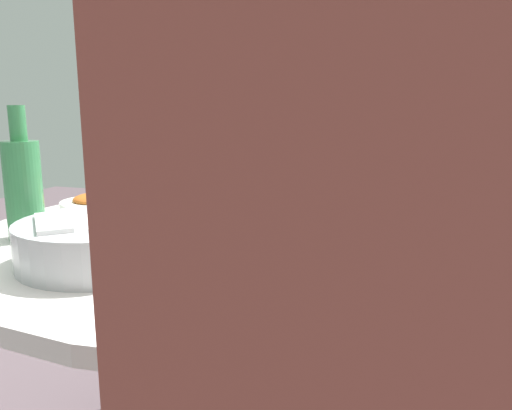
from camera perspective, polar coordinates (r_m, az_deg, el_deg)
round_dining_table at (r=1.19m, az=-1.42°, el=-9.30°), size 1.21×1.21×0.72m
rice_bowl at (r=0.93m, az=-17.13°, el=-3.89°), size 0.31×0.31×0.09m
soup_bowl at (r=1.30m, az=14.73°, el=0.14°), size 0.28×0.27×0.07m
dish_greens at (r=0.87m, az=11.19°, el=-6.04°), size 0.24×0.24×0.06m
dish_tofu_braise at (r=1.37m, az=-2.50°, el=0.39°), size 0.20×0.20×0.04m
dish_stirfry at (r=1.42m, az=-17.74°, el=0.31°), size 0.21×0.21×0.04m
dish_noodles at (r=1.58m, az=6.18°, el=1.85°), size 0.24×0.24×0.04m
green_bottle at (r=1.14m, az=-25.42°, el=1.98°), size 0.08×0.08×0.28m
tea_cup_near at (r=0.69m, az=-1.52°, el=-9.50°), size 0.07×0.07×0.06m
tea_cup_far at (r=1.63m, az=-9.12°, el=2.44°), size 0.07×0.07×0.06m
stool_for_diner_right at (r=2.13m, az=6.75°, el=-9.89°), size 0.33×0.33×0.45m
diner_right at (r=2.00m, az=7.12°, el=4.83°), size 0.34×0.34×0.76m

